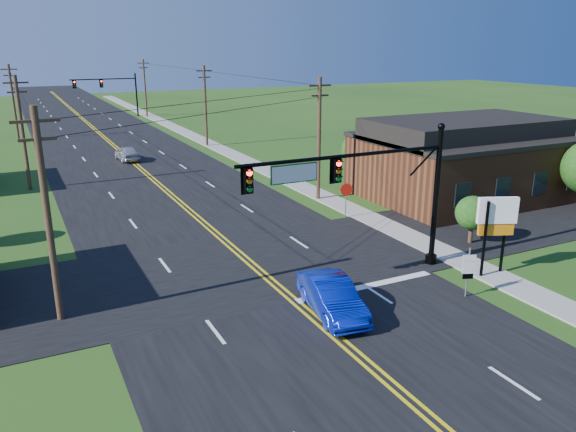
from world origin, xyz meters
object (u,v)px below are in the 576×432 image
route_sign (468,269)px  stop_sign (346,193)px  signal_mast_main (364,186)px  blue_car (332,298)px  signal_mast_far (108,88)px

route_sign → stop_sign: size_ratio=1.00×
signal_mast_main → route_sign: signal_mast_main is taller
signal_mast_main → route_sign: 6.09m
blue_car → stop_sign: size_ratio=1.97×
signal_mast_main → blue_car: (-3.29, -2.70, -3.96)m
blue_car → signal_mast_far: bearing=96.2°
blue_car → route_sign: size_ratio=1.98×
signal_mast_far → stop_sign: 63.26m
signal_mast_far → blue_car: (-3.39, -74.70, -3.76)m
signal_mast_far → stop_sign: size_ratio=4.52×
blue_car → stop_sign: stop_sign is taller
stop_sign → blue_car: bearing=-108.0°
blue_car → route_sign: route_sign is taller
signal_mast_far → signal_mast_main: bearing=-90.1°
signal_mast_far → blue_car: 74.87m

